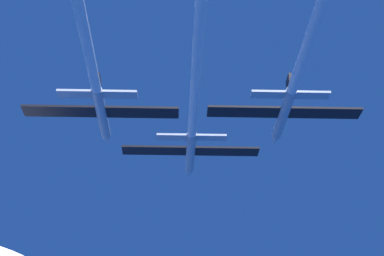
# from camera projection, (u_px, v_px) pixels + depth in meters

# --- Properties ---
(jet_lead) EXTENTS (18.79, 48.89, 3.11)m
(jet_lead) POSITION_uv_depth(u_px,v_px,m) (193.00, 110.00, 73.97)
(jet_lead) COLOR #B2BAC6
(jet_left_wing) EXTENTS (18.79, 41.88, 3.11)m
(jet_left_wing) POSITION_uv_depth(u_px,v_px,m) (93.00, 73.00, 66.37)
(jet_left_wing) COLOR #B2BAC6
(jet_right_wing) EXTENTS (18.79, 50.07, 3.11)m
(jet_right_wing) POSITION_uv_depth(u_px,v_px,m) (303.00, 56.00, 63.90)
(jet_right_wing) COLOR #B2BAC6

